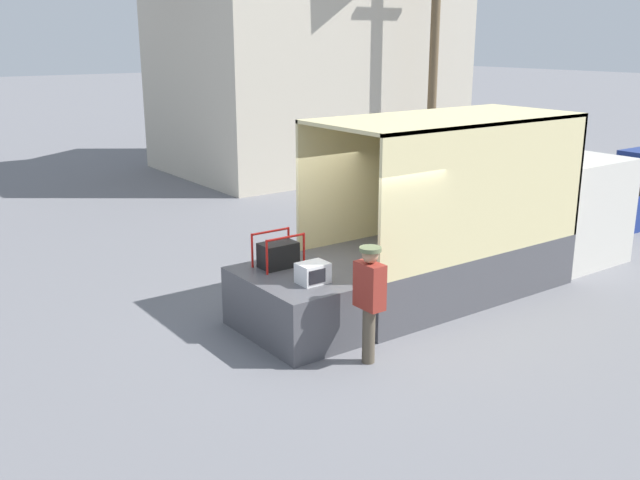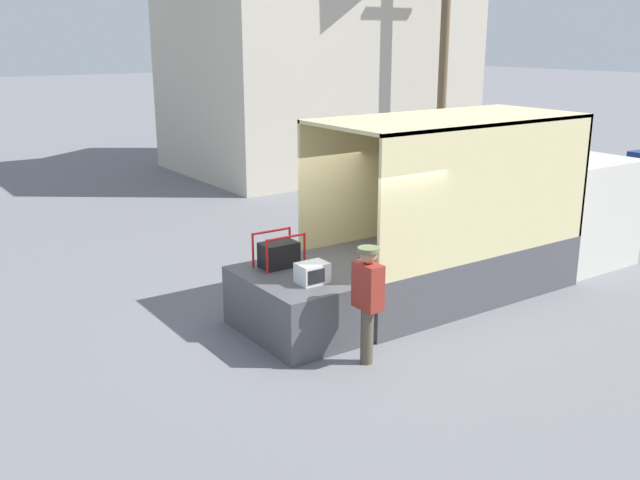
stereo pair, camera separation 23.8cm
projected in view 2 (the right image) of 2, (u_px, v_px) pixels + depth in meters
name	position (u px, v px, depth m)	size (l,w,h in m)	color
ground_plane	(335.00, 322.00, 11.39)	(160.00, 160.00, 0.00)	slate
box_truck	(503.00, 231.00, 13.23)	(6.79, 2.14, 3.12)	silver
tailgate_deck	(296.00, 304.00, 10.86)	(1.46, 2.03, 0.93)	#4C4C51
microwave	(312.00, 273.00, 10.36)	(0.44, 0.35, 0.30)	white
portable_generator	(280.00, 254.00, 11.09)	(0.71, 0.47, 0.54)	black
worker_person	(368.00, 293.00, 9.69)	(0.30, 0.44, 1.68)	brown
house_backdrop	(318.00, 16.00, 23.84)	(9.79, 6.80, 9.94)	beige
utility_pole	(444.00, 52.00, 21.69)	(1.80, 0.28, 7.59)	brown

